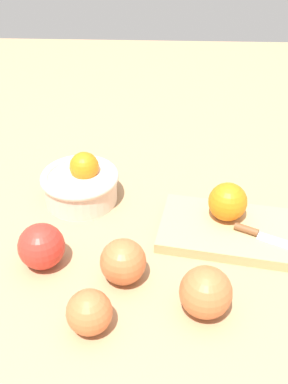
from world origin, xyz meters
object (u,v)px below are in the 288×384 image
(apple_front_left, at_px, (89,312))
(apple_front_left_3, at_px, (123,262))
(bowl, at_px, (81,183))
(cutting_board, at_px, (228,230))
(apple_front_left_2, at_px, (41,246))
(knife, at_px, (264,236))
(orange_on_board, at_px, (228,202))
(apple_front_right, at_px, (206,292))

(apple_front_left, bearing_deg, apple_front_left_3, 67.98)
(bowl, distance_m, apple_front_left, 0.34)
(cutting_board, xyz_separation_m, apple_front_left_2, (-0.34, -0.09, 0.03))
(knife, bearing_deg, cutting_board, 153.13)
(apple_front_left, relative_size, apple_front_left_2, 0.86)
(apple_front_left, xyz_separation_m, apple_front_left_3, (0.04, 0.11, 0.00))
(apple_front_left, bearing_deg, knife, 33.78)
(orange_on_board, height_order, apple_front_left_3, orange_on_board)
(bowl, xyz_separation_m, apple_front_left_2, (-0.04, -0.20, 0.00))
(apple_front_left_3, bearing_deg, apple_front_right, -25.41)
(knife, relative_size, apple_front_left_2, 1.78)
(knife, relative_size, apple_front_left_3, 1.86)
(apple_front_left_3, bearing_deg, apple_front_left, -112.02)
(apple_front_left, relative_size, apple_front_left_3, 0.90)
(apple_front_left, xyz_separation_m, apple_front_right, (0.18, 0.04, 0.01))
(knife, distance_m, apple_front_right, 0.20)
(knife, distance_m, apple_front_left, 0.35)
(apple_front_right, bearing_deg, bowl, 129.84)
(bowl, bearing_deg, knife, -20.42)
(bowl, distance_m, orange_on_board, 0.30)
(cutting_board, height_order, knife, knife)
(apple_front_left_2, bearing_deg, apple_front_left_3, -11.60)
(bowl, relative_size, apple_front_left, 2.29)
(orange_on_board, relative_size, apple_front_right, 0.89)
(apple_front_left, distance_m, apple_front_right, 0.18)
(bowl, bearing_deg, apple_front_left_3, -64.62)
(apple_front_right, relative_size, apple_front_left_2, 1.02)
(cutting_board, relative_size, apple_front_left, 3.63)
(bowl, distance_m, knife, 0.38)
(apple_front_left_2, height_order, apple_front_left_3, apple_front_left_2)
(bowl, distance_m, apple_front_left_3, 0.25)
(orange_on_board, bearing_deg, cutting_board, -85.41)
(cutting_board, bearing_deg, apple_front_left, -135.70)
(orange_on_board, bearing_deg, knife, -42.77)
(orange_on_board, height_order, apple_front_left_2, orange_on_board)
(apple_front_left, bearing_deg, apple_front_right, 13.24)
(cutting_board, height_order, apple_front_right, apple_front_right)
(bowl, bearing_deg, apple_front_left_2, -101.16)
(knife, bearing_deg, apple_front_right, -127.12)
(bowl, height_order, apple_front_left_2, bowl)
(apple_front_left, relative_size, apple_front_right, 0.85)
(knife, xyz_separation_m, apple_front_left_3, (-0.25, -0.09, 0.01))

